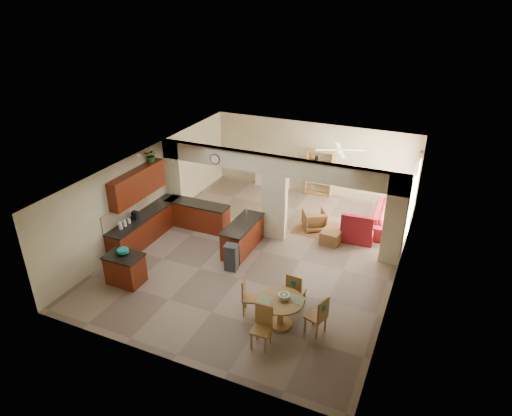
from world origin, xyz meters
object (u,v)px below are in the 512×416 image
at_px(armchair, 314,220).
at_px(sofa, 388,218).
at_px(dining_table, 281,308).
at_px(kitchen_island, 125,269).

bearing_deg(armchair, sofa, 174.94).
xyz_separation_m(dining_table, armchair, (-0.71, 4.98, -0.17)).
xyz_separation_m(kitchen_island, sofa, (6.09, 6.16, -0.09)).
bearing_deg(kitchen_island, dining_table, 0.56).
distance_m(dining_table, armchair, 5.04).
bearing_deg(armchair, dining_table, 66.84).
bearing_deg(dining_table, kitchen_island, -179.19).
distance_m(kitchen_island, sofa, 8.67).
bearing_deg(sofa, kitchen_island, 132.10).
distance_m(sofa, armchair, 2.52).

